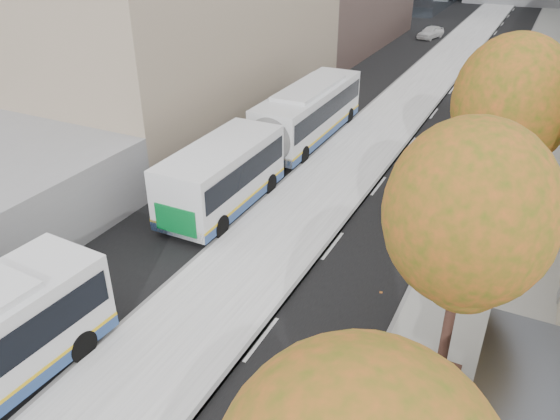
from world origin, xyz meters
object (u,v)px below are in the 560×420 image
Objects in this scene: bus_shelter at (527,394)px; bus_far at (278,135)px; distant_car at (431,32)px; cyclist at (300,400)px.

bus_far is at bearing 134.19° from bus_shelter.
bus_shelter is 50.78m from distant_car.
bus_far reaches higher than distant_car.
bus_far is 4.78× the size of distant_car.
distant_car is at bearing 114.11° from cyclist.
cyclist is at bearing -61.50° from bus_far.
bus_far reaches higher than bus_shelter.
cyclist is 0.53× the size of distant_car.
cyclist is at bearing -65.56° from distant_car.
bus_shelter is 2.22× the size of cyclist.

